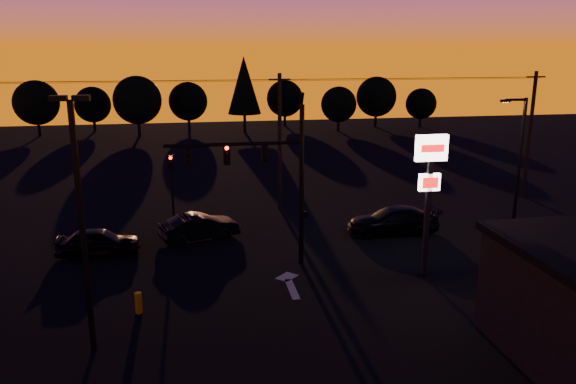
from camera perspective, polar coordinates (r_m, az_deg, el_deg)
name	(u,v)px	position (r m, az deg, el deg)	size (l,w,h in m)	color
ground	(285,299)	(24.81, -0.32, -10.85)	(120.00, 120.00, 0.00)	black
lane_arrow	(290,283)	(26.38, 0.16, -9.23)	(1.20, 3.10, 0.01)	beige
traffic_signal_mast	(269,169)	(26.95, -1.94, 2.32)	(6.79, 0.52, 8.58)	black
secondary_signal	(172,180)	(34.51, -11.73, 1.23)	(0.30, 0.31, 4.35)	black
parking_lot_light	(81,211)	(20.22, -20.33, -1.81)	(1.25, 0.30, 9.14)	black
pylon_sign	(430,176)	(26.53, 14.20, 1.63)	(1.50, 0.28, 6.80)	black
streetlight	(518,163)	(33.31, 22.32, 2.70)	(1.55, 0.35, 8.00)	black
utility_pole_1	(280,141)	(37.04, -0.84, 5.17)	(1.40, 0.26, 9.00)	black
utility_pole_2	(530,134)	(43.59, 23.34, 5.41)	(1.40, 0.26, 9.00)	black
power_wires	(280,80)	(36.60, -0.87, 11.32)	(36.00, 1.22, 0.07)	black
bollard	(139,303)	(24.27, -14.94, -10.83)	(0.30, 0.30, 0.89)	#A37C00
tree_0	(36,103)	(74.69, -24.21, 8.27)	(5.36, 5.36, 6.74)	black
tree_1	(93,105)	(76.45, -19.22, 8.38)	(4.54, 4.54, 5.71)	black
tree_2	(137,100)	(70.67, -15.07, 9.01)	(5.77, 5.78, 7.26)	black
tree_3	(188,101)	(74.42, -10.11, 9.05)	(4.95, 4.95, 6.22)	black
tree_4	(244,85)	(71.57, -4.49, 10.77)	(4.18, 4.18, 9.50)	black
tree_5	(285,98)	(77.46, -0.33, 9.48)	(4.95, 4.95, 6.22)	black
tree_6	(339,104)	(72.90, 5.17, 8.86)	(4.54, 4.54, 5.71)	black
tree_7	(376,97)	(77.43, 8.96, 9.54)	(5.36, 5.36, 6.74)	black
tree_8	(421,104)	(78.72, 13.36, 8.72)	(4.12, 4.12, 5.19)	black
car_left	(98,242)	(31.10, -18.70, -4.83)	(1.72, 4.28, 1.46)	black
car_mid	(200,227)	(32.29, -8.98, -3.50)	(1.55, 4.45, 1.47)	black
car_right	(393,221)	(33.43, 10.61, -2.87)	(2.16, 5.32, 1.54)	black
suv_parked	(563,300)	(25.56, 26.14, -9.82)	(2.48, 5.37, 1.49)	black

